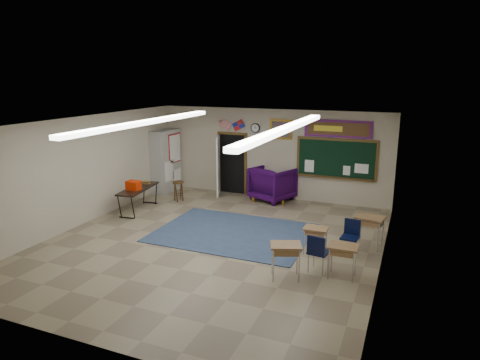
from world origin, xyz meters
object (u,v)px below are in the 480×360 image
at_px(student_desk_front_left, 315,239).
at_px(student_desk_front_right, 369,230).
at_px(wingback_armchair, 273,184).
at_px(folding_table, 138,198).
at_px(wooden_stool, 179,191).

distance_m(student_desk_front_left, student_desk_front_right, 1.43).
relative_size(wingback_armchair, folding_table, 0.68).
distance_m(wingback_armchair, folding_table, 4.38).
bearing_deg(wingback_armchair, wooden_stool, 46.71).
xyz_separation_m(wingback_armchair, wooden_stool, (-2.86, -1.30, -0.22)).
bearing_deg(student_desk_front_right, wingback_armchair, 148.72).
distance_m(folding_table, wooden_stool, 1.51).
height_order(student_desk_front_left, folding_table, folding_table).
bearing_deg(student_desk_front_left, folding_table, 169.17).
relative_size(folding_table, wooden_stool, 2.75).
xyz_separation_m(folding_table, wooden_stool, (0.61, 1.38, -0.06)).
relative_size(student_desk_front_right, folding_table, 0.43).
xyz_separation_m(student_desk_front_left, folding_table, (-5.77, 1.19, 0.03)).
bearing_deg(wooden_stool, wingback_armchair, 24.38).
bearing_deg(folding_table, student_desk_front_right, -10.47).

